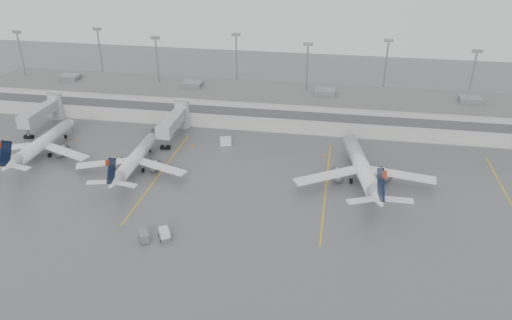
% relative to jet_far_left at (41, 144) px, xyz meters
% --- Properties ---
extents(ground, '(260.00, 260.00, 0.00)m').
position_rel_jet_far_left_xyz_m(ground, '(46.75, -27.72, -2.89)').
color(ground, '#4C4C4F').
rests_on(ground, ground).
extents(terminal, '(152.00, 17.00, 9.45)m').
position_rel_jet_far_left_xyz_m(terminal, '(46.75, 30.26, 1.28)').
color(terminal, '#B0B0AB').
rests_on(terminal, ground).
extents(light_masts, '(142.40, 8.00, 20.60)m').
position_rel_jet_far_left_xyz_m(light_masts, '(46.75, 36.03, 9.13)').
color(light_masts, gray).
rests_on(light_masts, ground).
extents(jet_bridge_left, '(4.00, 17.20, 7.00)m').
position_rel_jet_far_left_xyz_m(jet_bridge_left, '(-8.75, 18.00, 0.98)').
color(jet_bridge_left, '#979A9C').
rests_on(jet_bridge_left, ground).
extents(jet_bridge_right, '(4.00, 17.20, 7.00)m').
position_rel_jet_far_left_xyz_m(jet_bridge_right, '(26.25, 18.00, 0.98)').
color(jet_bridge_right, '#979A9C').
rests_on(jet_bridge_right, ground).
extents(stand_markings, '(105.25, 40.00, 0.01)m').
position_rel_jet_far_left_xyz_m(stand_markings, '(46.75, -3.72, -2.89)').
color(stand_markings, '#E2AE0D').
rests_on(stand_markings, ground).
extents(jet_far_left, '(25.69, 28.77, 9.31)m').
position_rel_jet_far_left_xyz_m(jet_far_left, '(0.00, 0.00, 0.00)').
color(jet_far_left, white).
rests_on(jet_far_left, ground).
extents(jet_mid_left, '(24.26, 27.20, 8.80)m').
position_rel_jet_far_left_xyz_m(jet_mid_left, '(23.64, -3.41, -0.16)').
color(jet_mid_left, white).
rests_on(jet_mid_left, ground).
extents(jet_mid_right, '(28.25, 31.98, 10.46)m').
position_rel_jet_far_left_xyz_m(jet_mid_right, '(71.27, -0.00, 0.36)').
color(jet_mid_right, white).
rests_on(jet_mid_right, ground).
extents(baggage_tug, '(2.91, 3.31, 1.82)m').
position_rel_jet_far_left_xyz_m(baggage_tug, '(38.19, -25.98, -2.19)').
color(baggage_tug, silver).
rests_on(baggage_tug, ground).
extents(baggage_cart, '(2.54, 2.93, 1.64)m').
position_rel_jet_far_left_xyz_m(baggage_cart, '(34.99, -27.18, -2.04)').
color(baggage_cart, slate).
rests_on(baggage_cart, ground).
extents(gse_uld_a, '(3.00, 2.49, 1.81)m').
position_rel_jet_far_left_xyz_m(gse_uld_a, '(-2.22, 14.31, -1.99)').
color(gse_uld_a, silver).
rests_on(gse_uld_a, ground).
extents(gse_uld_b, '(2.97, 2.42, 1.82)m').
position_rel_jet_far_left_xyz_m(gse_uld_b, '(39.65, 12.99, -1.99)').
color(gse_uld_b, silver).
rests_on(gse_uld_b, ground).
extents(gse_uld_c, '(2.91, 2.22, 1.86)m').
position_rel_jet_far_left_xyz_m(gse_uld_c, '(70.69, 9.38, -1.96)').
color(gse_uld_c, silver).
rests_on(gse_uld_c, ground).
extents(gse_loader, '(3.09, 3.67, 1.96)m').
position_rel_jet_far_left_xyz_m(gse_loader, '(20.26, 16.37, -1.91)').
color(gse_loader, slate).
rests_on(gse_loader, ground).
extents(cone_a, '(0.38, 0.38, 0.60)m').
position_rel_jet_far_left_xyz_m(cone_a, '(4.24, 8.64, -2.60)').
color(cone_a, orange).
rests_on(cone_a, ground).
extents(cone_b, '(0.47, 0.47, 0.75)m').
position_rel_jet_far_left_xyz_m(cone_b, '(32.00, 10.77, -2.52)').
color(cone_b, orange).
rests_on(cone_b, ground).
extents(cone_c, '(0.46, 0.46, 0.73)m').
position_rel_jet_far_left_xyz_m(cone_c, '(63.22, 11.07, -2.53)').
color(cone_c, orange).
rests_on(cone_c, ground).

